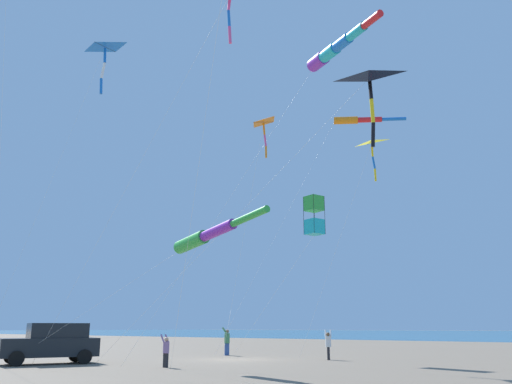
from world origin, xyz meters
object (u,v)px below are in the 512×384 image
Objects in this scene: person_child_green_jacket at (328,343)px; kite_windsock_checkered_midright at (333,50)px; parked_car at (51,343)px; kite_delta_long_streamer_left at (105,47)px; kite_delta_yellow_midlevel at (369,76)px; kite_delta_green_low_center at (372,143)px; kite_windsock_white_trailing at (359,120)px; person_adult_flyer at (227,340)px; person_child_grey_jacket at (166,349)px; kite_box_orange_high_right at (314,215)px; kite_windsock_long_streamer_right at (205,236)px; kite_delta_small_distant at (263,122)px.

kite_windsock_checkered_midright reaches higher than person_child_green_jacket.
kite_delta_long_streamer_left is at bearing -161.78° from parked_car.
kite_delta_green_low_center is at bearing -152.11° from kite_delta_yellow_midlevel.
kite_delta_long_streamer_left reaches higher than kite_delta_yellow_midlevel.
kite_delta_green_low_center is (-0.81, 2.75, 10.74)m from person_child_green_jacket.
kite_windsock_white_trailing reaches higher than kite_delta_green_low_center.
person_adult_flyer is at bearing -33.54° from kite_windsock_white_trailing.
person_adult_flyer is at bearing -110.92° from kite_windsock_checkered_midright.
kite_delta_long_streamer_left reaches higher than parked_car.
person_child_grey_jacket is 11.12m from kite_box_orange_high_right.
kite_windsock_checkered_midright reaches higher than kite_delta_green_low_center.
kite_windsock_checkered_midright is (-4.92, 12.37, -2.56)m from kite_delta_long_streamer_left.
person_adult_flyer is 14.69m from kite_delta_green_low_center.
person_child_grey_jacket is 17.96m from kite_delta_long_streamer_left.
kite_windsock_long_streamer_right is 10.29m from kite_delta_small_distant.
kite_box_orange_high_right reaches higher than person_child_green_jacket.
person_child_grey_jacket is 0.11× the size of kite_delta_green_low_center.
kite_windsock_white_trailing is 17.41m from kite_delta_yellow_midlevel.
kite_delta_yellow_midlevel is at bearing 67.88° from kite_delta_small_distant.
person_child_grey_jacket is 0.10× the size of kite_delta_small_distant.
kite_delta_green_low_center reaches higher than parked_car.
kite_windsock_long_streamer_right is at bearing -13.29° from kite_delta_green_low_center.
kite_delta_long_streamer_left reaches higher than kite_delta_small_distant.
parked_car is at bearing -42.13° from kite_delta_green_low_center.
person_adult_flyer is at bearing -118.40° from kite_delta_small_distant.
kite_delta_small_distant is at bearing 0.04° from kite_windsock_white_trailing.
person_adult_flyer is 18.25m from kite_windsock_white_trailing.
kite_delta_long_streamer_left is at bearing -90.37° from person_child_grey_jacket.
kite_windsock_long_streamer_right is at bearing 3.28° from kite_box_orange_high_right.
person_adult_flyer is 10.43m from person_child_grey_jacket.
kite_windsock_long_streamer_right reaches higher than person_adult_flyer.
person_child_green_jacket is 0.11× the size of kite_windsock_long_streamer_right.
kite_windsock_white_trailing is at bearing -166.21° from person_child_green_jacket.
parked_car is 0.28× the size of kite_windsock_white_trailing.
kite_delta_small_distant reaches higher than parked_car.
kite_delta_small_distant is (-6.23, 0.30, 12.16)m from person_child_grey_jacket.
person_child_green_jacket is 20.92m from kite_delta_long_streamer_left.
kite_delta_small_distant is at bearing 177.22° from person_child_grey_jacket.
kite_delta_green_low_center reaches higher than kite_windsock_long_streamer_right.
kite_box_orange_high_right reaches higher than parked_car.
person_adult_flyer reaches higher than person_child_grey_jacket.
kite_delta_small_distant is (-6.19, 6.83, -4.57)m from kite_delta_long_streamer_left.
kite_windsock_long_streamer_right is at bearing 82.57° from person_child_grey_jacket.
kite_delta_long_streamer_left is at bearing -68.31° from kite_windsock_checkered_midright.
kite_box_orange_high_right is 15.53m from kite_delta_long_streamer_left.
kite_delta_yellow_midlevel is (14.43, 8.53, -4.68)m from kite_windsock_white_trailing.
kite_windsock_white_trailing is at bearing 146.46° from person_adult_flyer.
kite_box_orange_high_right is at bearing -176.72° from kite_windsock_long_streamer_right.
kite_windsock_long_streamer_right reaches higher than parked_car.
parked_car reaches higher than person_adult_flyer.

